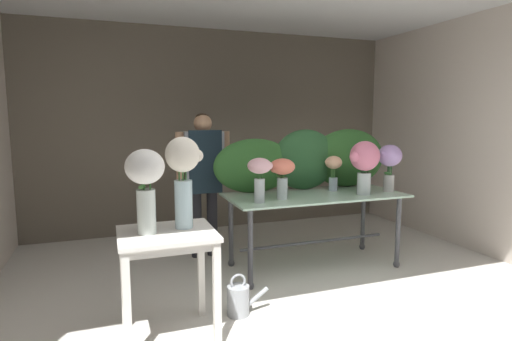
{
  "coord_description": "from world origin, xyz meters",
  "views": [
    {
      "loc": [
        -1.46,
        -1.91,
        1.59
      ],
      "look_at": [
        -0.26,
        1.43,
        1.12
      ],
      "focal_mm": 28.84,
      "sensor_mm": 36.0,
      "label": 1
    }
  ],
  "objects_px": {
    "florist": "(204,169)",
    "watering_can": "(239,300)",
    "side_table_white": "(167,247)",
    "vase_cream_lisianthus_tall": "(183,172)",
    "vase_white_roses_tall": "(145,181)",
    "vase_rosy_dahlias": "(364,161)",
    "vase_peach_roses": "(334,168)",
    "vase_blush_carnations": "(260,173)",
    "vase_coral_freesia": "(282,172)",
    "vase_lilac_snapdragons": "(390,160)",
    "display_table_glass": "(315,206)"
  },
  "relations": [
    {
      "from": "vase_rosy_dahlias",
      "to": "watering_can",
      "type": "relative_size",
      "value": 1.57
    },
    {
      "from": "watering_can",
      "to": "side_table_white",
      "type": "bearing_deg",
      "value": -165.35
    },
    {
      "from": "vase_white_roses_tall",
      "to": "florist",
      "type": "bearing_deg",
      "value": 64.81
    },
    {
      "from": "display_table_glass",
      "to": "watering_can",
      "type": "xyz_separation_m",
      "value": [
        -1.07,
        -0.75,
        -0.53
      ]
    },
    {
      "from": "vase_coral_freesia",
      "to": "florist",
      "type": "bearing_deg",
      "value": 124.76
    },
    {
      "from": "vase_lilac_snapdragons",
      "to": "vase_white_roses_tall",
      "type": "height_order",
      "value": "vase_white_roses_tall"
    },
    {
      "from": "vase_white_roses_tall",
      "to": "watering_can",
      "type": "bearing_deg",
      "value": 11.98
    },
    {
      "from": "vase_blush_carnations",
      "to": "vase_cream_lisianthus_tall",
      "type": "bearing_deg",
      "value": -141.93
    },
    {
      "from": "vase_lilac_snapdragons",
      "to": "vase_coral_freesia",
      "type": "bearing_deg",
      "value": 179.41
    },
    {
      "from": "florist",
      "to": "watering_can",
      "type": "distance_m",
      "value": 1.72
    },
    {
      "from": "vase_lilac_snapdragons",
      "to": "watering_can",
      "type": "distance_m",
      "value": 2.22
    },
    {
      "from": "vase_lilac_snapdragons",
      "to": "vase_cream_lisianthus_tall",
      "type": "xyz_separation_m",
      "value": [
        -2.32,
        -0.71,
        0.07
      ]
    },
    {
      "from": "vase_rosy_dahlias",
      "to": "vase_cream_lisianthus_tall",
      "type": "xyz_separation_m",
      "value": [
        -1.97,
        -0.65,
        0.06
      ]
    },
    {
      "from": "vase_cream_lisianthus_tall",
      "to": "watering_can",
      "type": "relative_size",
      "value": 1.87
    },
    {
      "from": "vase_peach_roses",
      "to": "vase_cream_lisianthus_tall",
      "type": "bearing_deg",
      "value": -152.01
    },
    {
      "from": "vase_rosy_dahlias",
      "to": "vase_white_roses_tall",
      "type": "xyz_separation_m",
      "value": [
        -2.23,
        -0.71,
        0.02
      ]
    },
    {
      "from": "vase_white_roses_tall",
      "to": "vase_rosy_dahlias",
      "type": "bearing_deg",
      "value": 17.67
    },
    {
      "from": "vase_cream_lisianthus_tall",
      "to": "vase_blush_carnations",
      "type": "bearing_deg",
      "value": 38.07
    },
    {
      "from": "vase_white_roses_tall",
      "to": "vase_blush_carnations",
      "type": "bearing_deg",
      "value": 32.74
    },
    {
      "from": "side_table_white",
      "to": "vase_peach_roses",
      "type": "bearing_deg",
      "value": 27.66
    },
    {
      "from": "side_table_white",
      "to": "florist",
      "type": "bearing_deg",
      "value": 68.76
    },
    {
      "from": "vase_blush_carnations",
      "to": "watering_can",
      "type": "bearing_deg",
      "value": -124.86
    },
    {
      "from": "vase_rosy_dahlias",
      "to": "vase_lilac_snapdragons",
      "type": "height_order",
      "value": "vase_rosy_dahlias"
    },
    {
      "from": "vase_blush_carnations",
      "to": "florist",
      "type": "bearing_deg",
      "value": 109.26
    },
    {
      "from": "vase_rosy_dahlias",
      "to": "watering_can",
      "type": "distance_m",
      "value": 1.91
    },
    {
      "from": "florist",
      "to": "watering_can",
      "type": "xyz_separation_m",
      "value": [
        -0.06,
        -1.48,
        -0.87
      ]
    },
    {
      "from": "vase_rosy_dahlias",
      "to": "watering_can",
      "type": "xyz_separation_m",
      "value": [
        -1.53,
        -0.56,
        -1.0
      ]
    },
    {
      "from": "side_table_white",
      "to": "vase_peach_roses",
      "type": "height_order",
      "value": "vase_peach_roses"
    },
    {
      "from": "side_table_white",
      "to": "vase_peach_roses",
      "type": "xyz_separation_m",
      "value": [
        1.92,
        1.01,
        0.36
      ]
    },
    {
      "from": "vase_rosy_dahlias",
      "to": "watering_can",
      "type": "bearing_deg",
      "value": -159.82
    },
    {
      "from": "vase_rosy_dahlias",
      "to": "vase_cream_lisianthus_tall",
      "type": "height_order",
      "value": "vase_cream_lisianthus_tall"
    },
    {
      "from": "watering_can",
      "to": "vase_blush_carnations",
      "type": "bearing_deg",
      "value": 55.14
    },
    {
      "from": "vase_peach_roses",
      "to": "vase_white_roses_tall",
      "type": "height_order",
      "value": "vase_white_roses_tall"
    },
    {
      "from": "side_table_white",
      "to": "vase_cream_lisianthus_tall",
      "type": "distance_m",
      "value": 0.54
    },
    {
      "from": "vase_lilac_snapdragons",
      "to": "vase_blush_carnations",
      "type": "bearing_deg",
      "value": -177.37
    },
    {
      "from": "vase_blush_carnations",
      "to": "vase_lilac_snapdragons",
      "type": "bearing_deg",
      "value": 2.63
    },
    {
      "from": "vase_coral_freesia",
      "to": "vase_rosy_dahlias",
      "type": "distance_m",
      "value": 0.89
    },
    {
      "from": "display_table_glass",
      "to": "side_table_white",
      "type": "relative_size",
      "value": 2.34
    },
    {
      "from": "florist",
      "to": "vase_lilac_snapdragons",
      "type": "height_order",
      "value": "florist"
    },
    {
      "from": "vase_coral_freesia",
      "to": "vase_white_roses_tall",
      "type": "relative_size",
      "value": 0.69
    },
    {
      "from": "vase_cream_lisianthus_tall",
      "to": "florist",
      "type": "bearing_deg",
      "value": 72.45
    },
    {
      "from": "side_table_white",
      "to": "vase_white_roses_tall",
      "type": "xyz_separation_m",
      "value": [
        -0.13,
        -0.0,
        0.48
      ]
    },
    {
      "from": "watering_can",
      "to": "vase_peach_roses",
      "type": "bearing_deg",
      "value": 32.45
    },
    {
      "from": "vase_peach_roses",
      "to": "vase_blush_carnations",
      "type": "height_order",
      "value": "vase_blush_carnations"
    },
    {
      "from": "side_table_white",
      "to": "watering_can",
      "type": "xyz_separation_m",
      "value": [
        0.57,
        0.15,
        -0.54
      ]
    },
    {
      "from": "vase_peach_roses",
      "to": "watering_can",
      "type": "xyz_separation_m",
      "value": [
        -1.35,
        -0.86,
        -0.9
      ]
    },
    {
      "from": "vase_blush_carnations",
      "to": "vase_cream_lisianthus_tall",
      "type": "relative_size",
      "value": 0.64
    },
    {
      "from": "florist",
      "to": "vase_white_roses_tall",
      "type": "height_order",
      "value": "florist"
    },
    {
      "from": "vase_white_roses_tall",
      "to": "watering_can",
      "type": "relative_size",
      "value": 1.65
    },
    {
      "from": "vase_cream_lisianthus_tall",
      "to": "vase_coral_freesia",
      "type": "bearing_deg",
      "value": 33.79
    }
  ]
}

